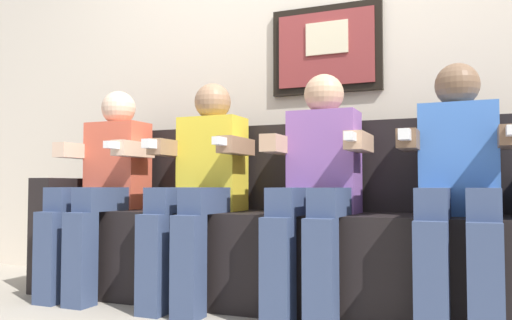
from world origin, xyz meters
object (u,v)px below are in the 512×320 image
object	(u,v)px
couch	(270,239)
person_rightmost	(458,179)
person_leftmost	(104,181)
person_right_center	(318,180)
person_left_center	(201,180)

from	to	relation	value
couch	person_rightmost	xyz separation A→B (m)	(0.89, -0.17, 0.29)
person_leftmost	person_right_center	distance (m)	1.19
person_left_center	person_right_center	world-z (taller)	same
person_right_center	person_rightmost	xyz separation A→B (m)	(0.59, -0.00, 0.00)
person_left_center	person_right_center	size ratio (longest dim) A/B	1.00
person_left_center	person_leftmost	bearing A→B (deg)	179.96
person_leftmost	person_right_center	xyz separation A→B (m)	(1.19, 0.00, 0.00)
person_right_center	person_rightmost	size ratio (longest dim) A/B	1.00
person_leftmost	person_right_center	size ratio (longest dim) A/B	1.00
person_leftmost	person_left_center	xyz separation A→B (m)	(0.59, -0.00, 0.00)
person_left_center	person_right_center	bearing A→B (deg)	0.04
person_leftmost	person_left_center	bearing A→B (deg)	-0.04
person_leftmost	person_left_center	distance (m)	0.59
couch	person_leftmost	size ratio (longest dim) A/B	2.28
person_left_center	person_right_center	xyz separation A→B (m)	(0.60, 0.00, -0.00)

